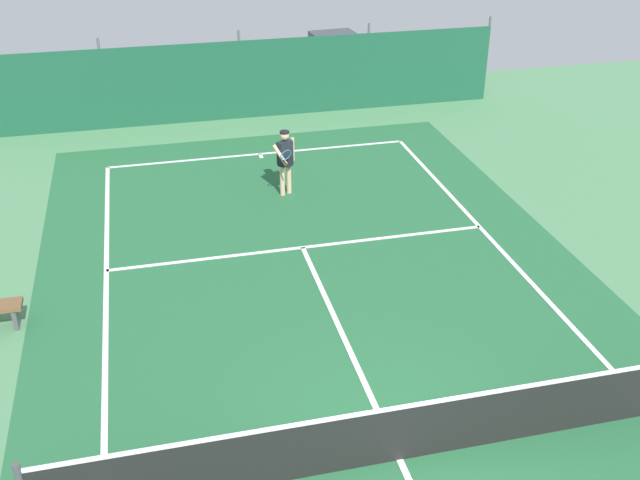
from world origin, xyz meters
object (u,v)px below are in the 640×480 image
object	(u,v)px
tennis_player	(285,158)
tennis_net	(401,433)
parked_car	(337,59)
tennis_ball_near_player	(282,172)

from	to	relation	value
tennis_player	tennis_net	bearing A→B (deg)	63.73
tennis_net	parked_car	size ratio (longest dim) A/B	2.34
parked_car	tennis_ball_near_player	bearing A→B (deg)	60.71
tennis_ball_near_player	parked_car	world-z (taller)	parked_car
tennis_ball_near_player	tennis_player	bearing A→B (deg)	-97.04
tennis_player	parked_car	world-z (taller)	parked_car
parked_car	tennis_net	bearing A→B (deg)	73.43
tennis_net	tennis_player	bearing A→B (deg)	88.79
tennis_player	parked_car	distance (m)	9.49
tennis_net	tennis_player	distance (m)	9.18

